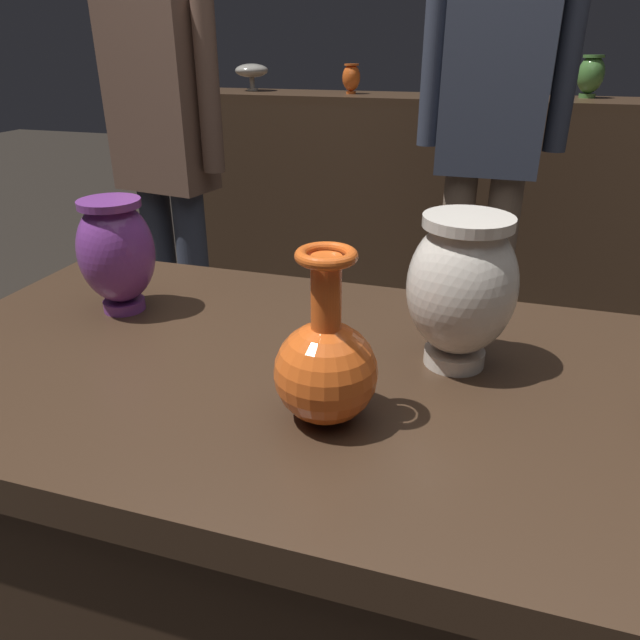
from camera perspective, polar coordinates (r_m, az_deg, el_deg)
name	(u,v)px	position (r m, az deg, el deg)	size (l,w,h in m)	color
display_plinth	(316,572)	(1.08, -0.39, -23.13)	(1.20, 0.64, 0.80)	#382619
back_display_shelf	(453,205)	(2.98, 12.69, 10.73)	(2.60, 0.40, 0.99)	#422D1E
vase_centerpiece	(326,365)	(0.68, 0.56, -4.38)	(0.12, 0.12, 0.21)	#E55B1E
vase_tall_behind	(116,252)	(1.02, -19.06, 6.26)	(0.12, 0.12, 0.19)	#7A388E
vase_left_accent	(462,286)	(0.80, 13.50, 3.18)	(0.15, 0.15, 0.21)	silver
shelf_vase_left	(351,77)	(2.98, 3.04, 22.33)	(0.08, 0.08, 0.13)	#E55B1E
shelf_vase_far_left	(252,71)	(3.19, -6.61, 22.75)	(0.16, 0.16, 0.13)	gray
shelf_vase_center	(468,59)	(2.97, 14.12, 23.22)	(0.10, 0.10, 0.31)	#477A38
shelf_vase_right	(591,75)	(2.98, 24.67, 20.72)	(0.11, 0.11, 0.17)	#477A38
visitor_near_left	(164,147)	(2.13, -14.77, 15.85)	(0.46, 0.23, 1.52)	#333847
visitor_center_back	(491,123)	(2.07, 16.19, 17.78)	(0.47, 0.19, 1.65)	#846B56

